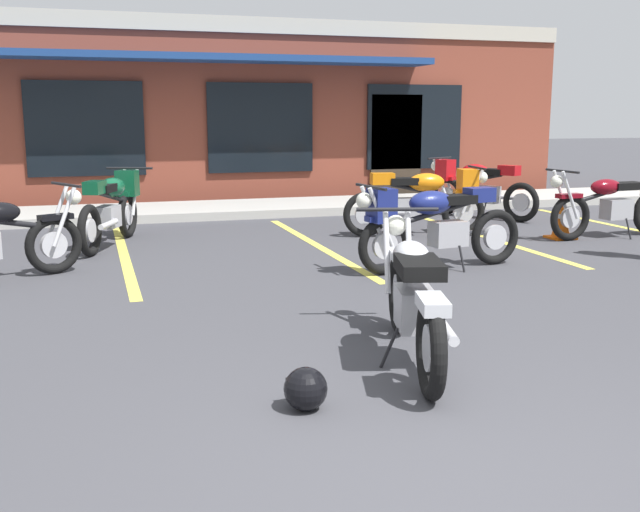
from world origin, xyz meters
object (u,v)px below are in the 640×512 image
Objects in this scene: motorcycle_black_cruiser at (611,205)px; motorcycle_orange_scrambler at (433,223)px; helmet_on_pavement at (305,389)px; motorcycle_blue_standard at (112,205)px; traffic_cone at (561,220)px; motorcycle_silver_naked at (423,199)px; motorcycle_green_cafe_racer at (477,186)px; motorcycle_foreground_classic at (413,296)px.

motorcycle_orange_scrambler is (-3.35, -1.31, 0.07)m from motorcycle_black_cruiser.
motorcycle_orange_scrambler reaches higher than helmet_on_pavement.
motorcycle_blue_standard reaches higher than traffic_cone.
helmet_on_pavement is (-3.38, -5.70, -0.40)m from motorcycle_silver_naked.
motorcycle_green_cafe_racer reaches higher than helmet_on_pavement.
traffic_cone is at bearing -88.74° from motorcycle_green_cafe_racer.
motorcycle_black_cruiser and motorcycle_orange_scrambler have the same top height.
traffic_cone is at bearing 43.66° from helmet_on_pavement.
motorcycle_silver_naked is 1.94m from traffic_cone.
motorcycle_blue_standard is at bearing 140.34° from motorcycle_orange_scrambler.
motorcycle_green_cafe_racer reaches higher than traffic_cone.
motorcycle_black_cruiser is at bearing 39.24° from helmet_on_pavement.
motorcycle_foreground_classic reaches higher than helmet_on_pavement.
motorcycle_blue_standard and motorcycle_orange_scrambler have the same top height.
motorcycle_green_cafe_racer is at bearing 107.01° from motorcycle_black_cruiser.
motorcycle_orange_scrambler is 3.03m from traffic_cone.
motorcycle_foreground_classic is 3.90× the size of traffic_cone.
helmet_on_pavement is (-5.81, -4.75, -0.33)m from motorcycle_black_cruiser.
motorcycle_blue_standard is 4.33m from motorcycle_orange_scrambler.
motorcycle_silver_naked is 1.00× the size of motorcycle_orange_scrambler.
motorcycle_blue_standard and motorcycle_green_cafe_racer have the same top height.
motorcycle_blue_standard is at bearing 98.03° from helmet_on_pavement.
motorcycle_blue_standard is 3.80× the size of traffic_cone.
motorcycle_black_cruiser is at bearing -12.25° from motorcycle_blue_standard.
motorcycle_black_cruiser is 3.98× the size of traffic_cone.
traffic_cone is at bearing 169.35° from motorcycle_black_cruiser.
motorcycle_orange_scrambler is (-0.92, -2.26, 0.00)m from motorcycle_silver_naked.
motorcycle_green_cafe_racer is at bearing 9.55° from motorcycle_blue_standard.
motorcycle_foreground_classic is 1.23m from helmet_on_pavement.
motorcycle_black_cruiser is 7.51m from helmet_on_pavement.
motorcycle_blue_standard is 1.04× the size of motorcycle_green_cafe_racer.
helmet_on_pavement is 0.49× the size of traffic_cone.
motorcycle_foreground_classic is at bearing 34.45° from helmet_on_pavement.
motorcycle_green_cafe_racer is 8.80m from helmet_on_pavement.
helmet_on_pavement is at bearing -136.34° from traffic_cone.
motorcycle_silver_naked is 2.44m from motorcycle_orange_scrambler.
motorcycle_black_cruiser is 1.09× the size of motorcycle_green_cafe_racer.
motorcycle_silver_naked is at bearing -6.70° from motorcycle_blue_standard.
motorcycle_orange_scrambler is at bearing -112.11° from motorcycle_silver_naked.
motorcycle_foreground_classic is 5.90m from traffic_cone.
motorcycle_blue_standard is 7.75× the size of helmet_on_pavement.
motorcycle_silver_naked is 8.09× the size of helmet_on_pavement.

